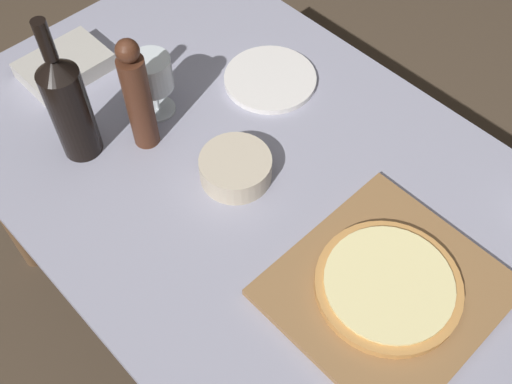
{
  "coord_description": "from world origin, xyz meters",
  "views": [
    {
      "loc": [
        -0.53,
        -0.51,
        1.74
      ],
      "look_at": [
        -0.06,
        -0.03,
        0.79
      ],
      "focal_mm": 42.0,
      "sensor_mm": 36.0,
      "label": 1
    }
  ],
  "objects": [
    {
      "name": "dining_table",
      "position": [
        0.0,
        0.0,
        0.64
      ],
      "size": [
        0.9,
        1.49,
        0.73
      ],
      "color": "#9393A8",
      "rests_on": "ground_plane"
    },
    {
      "name": "wine_glass",
      "position": [
        -0.04,
        0.32,
        0.84
      ],
      "size": [
        0.09,
        0.09,
        0.15
      ],
      "color": "silver",
      "rests_on": "dining_table"
    },
    {
      "name": "pepper_mill",
      "position": [
        -0.11,
        0.27,
        0.86
      ],
      "size": [
        0.06,
        0.06,
        0.28
      ],
      "color": "#4C2819",
      "rests_on": "dining_table"
    },
    {
      "name": "dinner_plate",
      "position": [
        0.21,
        0.21,
        0.74
      ],
      "size": [
        0.22,
        0.22,
        0.01
      ],
      "color": "white",
      "rests_on": "dining_table"
    },
    {
      "name": "cutting_board",
      "position": [
        -0.02,
        -0.33,
        0.74
      ],
      "size": [
        0.39,
        0.36,
        0.02
      ],
      "color": "olive",
      "rests_on": "dining_table"
    },
    {
      "name": "wine_bottle",
      "position": [
        -0.22,
        0.35,
        0.86
      ],
      "size": [
        0.08,
        0.08,
        0.34
      ],
      "color": "black",
      "rests_on": "dining_table"
    },
    {
      "name": "small_bowl",
      "position": [
        -0.04,
        0.06,
        0.76
      ],
      "size": [
        0.15,
        0.15,
        0.05
      ],
      "color": "beige",
      "rests_on": "dining_table"
    },
    {
      "name": "ground_plane",
      "position": [
        0.0,
        0.0,
        0.0
      ],
      "size": [
        12.0,
        12.0,
        0.0
      ],
      "primitive_type": "plane",
      "color": "#4C3D2D"
    },
    {
      "name": "pizza",
      "position": [
        -0.02,
        -0.33,
        0.76
      ],
      "size": [
        0.27,
        0.27,
        0.02
      ],
      "color": "#C68947",
      "rests_on": "cutting_board"
    },
    {
      "name": "food_container",
      "position": [
        -0.12,
        0.57,
        0.75
      ],
      "size": [
        0.2,
        0.14,
        0.04
      ],
      "color": "#BCB7AD",
      "rests_on": "dining_table"
    }
  ]
}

